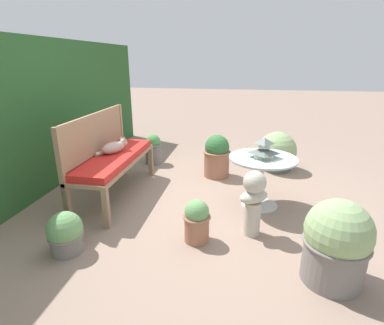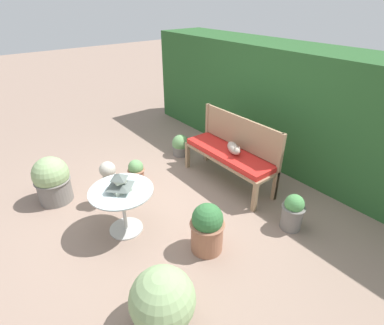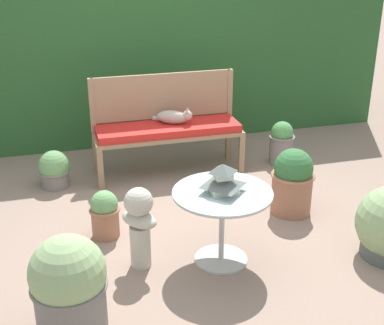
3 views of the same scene
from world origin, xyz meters
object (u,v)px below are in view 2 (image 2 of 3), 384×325
patio_table (122,199)px  potted_plant_table_near (52,180)px  garden_bench (228,156)px  cat (234,148)px  potted_plant_bench_left (136,172)px  potted_plant_table_far (207,228)px  pagoda_birdhouse (120,183)px  potted_plant_patio_mid (181,145)px  garden_bust (109,180)px  potted_plant_hedge_corner (163,302)px  potted_plant_path_edge (293,212)px

patio_table → potted_plant_table_near: size_ratio=1.12×
garden_bench → potted_plant_table_near: 2.64m
garden_bench → potted_plant_table_near: size_ratio=2.29×
garden_bench → cat: 0.18m
potted_plant_bench_left → cat: bearing=52.8°
potted_plant_table_far → potted_plant_bench_left: 1.76m
potted_plant_table_far → cat: bearing=124.2°
pagoda_birdhouse → potted_plant_table_near: size_ratio=0.40×
potted_plant_table_near → cat: bearing=61.5°
garden_bench → potted_plant_patio_mid: 1.27m
garden_bust → potted_plant_table_near: (-0.58, -0.62, -0.05)m
garden_bench → potted_plant_patio_mid: bearing=-178.4°
patio_table → potted_plant_table_far: 1.11m
patio_table → potted_plant_patio_mid: 2.20m
potted_plant_table_far → garden_bust: bearing=-161.8°
patio_table → potted_plant_table_near: bearing=-157.0°
potted_plant_patio_mid → potted_plant_table_near: bearing=-89.5°
potted_plant_hedge_corner → potted_plant_path_edge: size_ratio=1.21×
garden_bench → potted_plant_table_near: potted_plant_table_near is taller
patio_table → potted_plant_table_near: potted_plant_table_near is taller
potted_plant_hedge_corner → potted_plant_path_edge: bearing=91.8°
patio_table → garden_bench: bearing=90.3°
potted_plant_bench_left → potted_plant_table_far: bearing=-0.8°
potted_plant_bench_left → potted_plant_table_near: bearing=-107.5°
cat → patio_table: (-0.06, -1.85, -0.14)m
potted_plant_table_near → potted_plant_patio_mid: (-0.02, 2.31, -0.16)m
cat → potted_plant_table_far: size_ratio=0.62×
patio_table → pagoda_birdhouse: (0.00, -0.00, 0.23)m
potted_plant_table_near → potted_plant_bench_left: (0.37, 1.15, -0.13)m
patio_table → garden_bust: size_ratio=1.15×
garden_bench → potted_plant_bench_left: size_ratio=3.71×
potted_plant_hedge_corner → garden_bench: bearing=122.8°
potted_plant_bench_left → potted_plant_hedge_corner: (2.22, -0.94, 0.05)m
potted_plant_bench_left → potted_plant_path_edge: potted_plant_path_edge is taller
potted_plant_patio_mid → potted_plant_table_far: bearing=-28.7°
garden_bench → cat: cat is taller
pagoda_birdhouse → potted_plant_table_near: 1.38m
patio_table → potted_plant_patio_mid: patio_table is taller
patio_table → potted_plant_table_near: (-1.22, -0.52, -0.15)m
potted_plant_patio_mid → patio_table: bearing=-55.2°
potted_plant_table_near → potted_plant_path_edge: size_ratio=1.38×
potted_plant_table_far → potted_plant_bench_left: potted_plant_table_far is taller
pagoda_birdhouse → garden_bust: pagoda_birdhouse is taller
potted_plant_bench_left → potted_plant_hedge_corner: size_ratio=0.71×
garden_bust → pagoda_birdhouse: bearing=41.2°
patio_table → pagoda_birdhouse: pagoda_birdhouse is taller
potted_plant_bench_left → potted_plant_patio_mid: (-0.39, 1.15, -0.03)m
cat → potted_plant_patio_mid: 1.38m
potted_plant_table_near → potted_plant_patio_mid: size_ratio=1.76×
potted_plant_table_far → potted_plant_patio_mid: 2.45m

